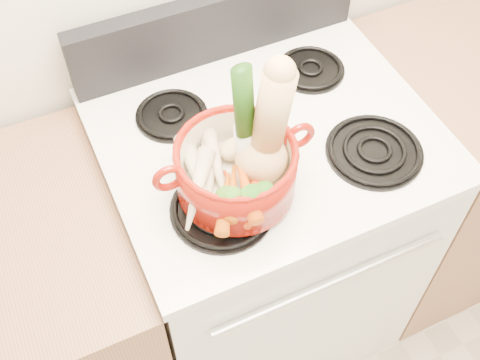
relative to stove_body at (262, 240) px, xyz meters
name	(u,v)px	position (x,y,z in m)	size (l,w,h in m)	color
stove_body	(262,240)	(0.00, 0.00, 0.00)	(0.76, 0.65, 0.92)	silver
cooktop	(268,136)	(0.00, 0.00, 0.47)	(0.78, 0.67, 0.03)	silver
control_backsplash	(217,26)	(0.00, 0.30, 0.58)	(0.76, 0.05, 0.18)	black
oven_handle	(332,283)	(0.00, -0.34, 0.32)	(0.02, 0.02, 0.60)	silver
burner_front_left	(222,208)	(-0.19, -0.16, 0.50)	(0.22, 0.22, 0.02)	black
burner_front_right	(374,150)	(0.19, -0.16, 0.50)	(0.22, 0.22, 0.02)	black
burner_back_left	(172,114)	(-0.19, 0.14, 0.50)	(0.17, 0.17, 0.02)	black
burner_back_right	(311,68)	(0.19, 0.14, 0.50)	(0.17, 0.17, 0.02)	black
dutch_oven	(236,169)	(-0.14, -0.13, 0.57)	(0.25, 0.25, 0.12)	maroon
pot_handle_left	(169,178)	(-0.29, -0.12, 0.61)	(0.07, 0.07, 0.02)	maroon
pot_handle_right	(299,136)	(0.00, -0.13, 0.61)	(0.07, 0.07, 0.02)	maroon
squash	(268,127)	(-0.08, -0.14, 0.67)	(0.12, 0.12, 0.28)	#E3AE74
leek	(245,124)	(-0.11, -0.11, 0.68)	(0.04, 0.04, 0.29)	beige
ginger	(235,149)	(-0.12, -0.07, 0.55)	(0.08, 0.05, 0.04)	#CBB67D
parsnip_0	(209,167)	(-0.19, -0.09, 0.56)	(0.04, 0.04, 0.23)	beige
parsnip_1	(198,176)	(-0.22, -0.11, 0.57)	(0.04, 0.04, 0.21)	beige
parsnip_2	(216,164)	(-0.17, -0.09, 0.57)	(0.04, 0.04, 0.18)	beige
parsnip_3	(197,188)	(-0.24, -0.14, 0.57)	(0.04, 0.04, 0.18)	beige
carrot_0	(237,198)	(-0.16, -0.18, 0.55)	(0.03, 0.03, 0.14)	#C23409
carrot_1	(225,204)	(-0.19, -0.19, 0.56)	(0.03, 0.03, 0.14)	orange
carrot_2	(254,182)	(-0.12, -0.17, 0.56)	(0.03, 0.03, 0.15)	#D1430A
carrot_3	(233,194)	(-0.17, -0.18, 0.57)	(0.03, 0.03, 0.13)	#B95509
carrot_4	(246,188)	(-0.15, -0.19, 0.58)	(0.03, 0.03, 0.17)	#DB5E0A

